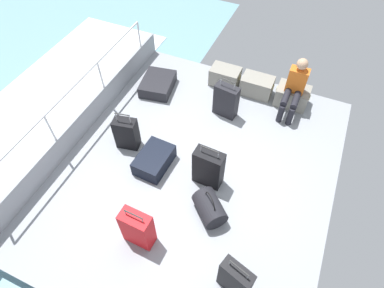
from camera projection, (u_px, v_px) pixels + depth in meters
ground_plane at (196, 169)px, 5.46m from camera, size 4.40×5.20×0.06m
gunwale_port at (85, 120)px, 5.81m from camera, size 0.06×5.20×0.45m
railing_port at (76, 97)px, 5.37m from camera, size 0.04×4.20×1.02m
sea_wake at (34, 118)px, 6.61m from camera, size 12.00×12.00×0.01m
cargo_crate_0 at (225, 76)px, 6.61m from camera, size 0.62×0.38×0.38m
cargo_crate_1 at (257, 86)px, 6.44m from camera, size 0.65×0.40×0.38m
cargo_crate_2 at (292, 96)px, 6.25m from camera, size 0.64×0.43×0.38m
passenger_seated at (295, 87)px, 5.86m from camera, size 0.34×0.66×1.08m
suitcase_0 at (235, 279)px, 4.01m from camera, size 0.45×0.29×0.75m
suitcase_1 at (138, 229)px, 4.41m from camera, size 0.43×0.24×0.77m
suitcase_2 at (208, 168)px, 5.01m from camera, size 0.47×0.26×0.84m
suitcase_3 at (127, 133)px, 5.51m from camera, size 0.42×0.30×0.78m
suitcase_4 at (154, 160)px, 5.37m from camera, size 0.50×0.70×0.28m
suitcase_5 at (226, 101)px, 5.97m from camera, size 0.47×0.27×0.81m
suitcase_6 at (158, 84)px, 6.57m from camera, size 0.71×0.83×0.24m
duffel_bag at (210, 208)px, 4.77m from camera, size 0.62×0.61×0.52m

